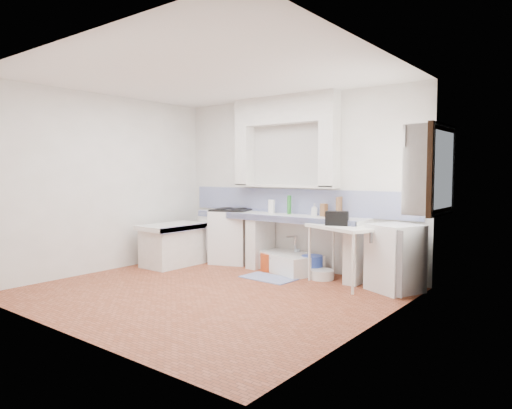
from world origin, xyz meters
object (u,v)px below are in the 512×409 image
Objects in this scene: stove at (232,237)px; fridge at (395,258)px; sink at (288,263)px; side_table at (342,255)px.

stove reaches higher than fridge.
sink is 1.18m from side_table.
fridge is at bearing -22.17° from stove.
sink is 1.12× the size of side_table.
stove reaches higher than sink.
side_table is at bearing 5.57° from sink.
sink is (1.16, 0.02, -0.32)m from stove.
side_table reaches higher than sink.
sink is 1.85m from fridge.
stove is 1.20m from sink.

